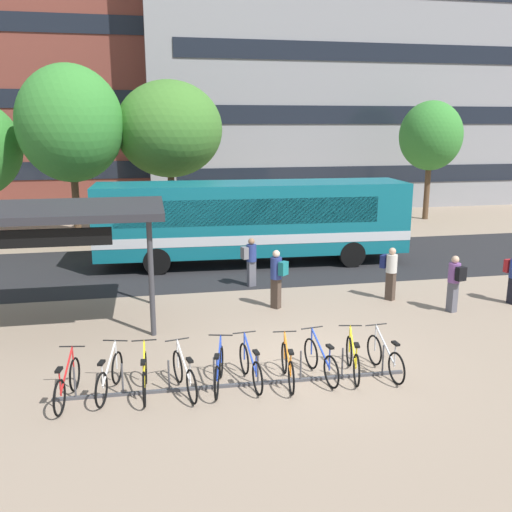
{
  "coord_description": "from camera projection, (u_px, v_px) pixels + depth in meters",
  "views": [
    {
      "loc": [
        -3.57,
        -11.52,
        5.43
      ],
      "look_at": [
        -0.48,
        4.01,
        1.66
      ],
      "focal_mm": 39.19,
      "sensor_mm": 36.0,
      "label": 1
    }
  ],
  "objects": [
    {
      "name": "parked_bicycle_orange_6",
      "position": [
        288.0,
        366.0,
        11.91
      ],
      "size": [
        0.52,
        1.72,
        0.99
      ],
      "rotation": [
        0.0,
        0.0,
        1.47
      ],
      "color": "black",
      "rests_on": "ground"
    },
    {
      "name": "city_bus",
      "position": [
        254.0,
        219.0,
        21.86
      ],
      "size": [
        12.12,
        3.11,
        3.2
      ],
      "rotation": [
        0.0,
        0.0,
        -0.04
      ],
      "color": "#0F6070",
      "rests_on": "ground"
    },
    {
      "name": "building_left_wing",
      "position": [
        33.0,
        43.0,
        37.69
      ],
      "size": [
        21.47,
        11.26,
        21.46
      ],
      "color": "brown",
      "rests_on": "ground"
    },
    {
      "name": "ground",
      "position": [
        310.0,
        364.0,
        12.93
      ],
      "size": [
        200.0,
        200.0,
        0.0
      ],
      "primitive_type": "plane",
      "color": "gray"
    },
    {
      "name": "street_tree_3",
      "position": [
        431.0,
        136.0,
        31.47
      ],
      "size": [
        3.51,
        3.51,
        6.68
      ],
      "color": "brown",
      "rests_on": "ground"
    },
    {
      "name": "building_right_wing",
      "position": [
        331.0,
        40.0,
        39.08
      ],
      "size": [
        25.73,
        11.63,
        22.27
      ],
      "color": "gray",
      "rests_on": "ground"
    },
    {
      "name": "parked_bicycle_blue_4",
      "position": [
        219.0,
        370.0,
        11.7
      ],
      "size": [
        0.58,
        1.69,
        0.99
      ],
      "rotation": [
        0.0,
        0.0,
        1.35
      ],
      "color": "black",
      "rests_on": "ground"
    },
    {
      "name": "commuter_grey_pack_2",
      "position": [
        250.0,
        259.0,
        18.89
      ],
      "size": [
        0.59,
        0.45,
        1.67
      ],
      "rotation": [
        0.0,
        0.0,
        0.3
      ],
      "color": "#565660",
      "rests_on": "ground"
    },
    {
      "name": "parked_bicycle_white_1",
      "position": [
        110.0,
        377.0,
        11.4
      ],
      "size": [
        0.62,
        1.68,
        0.99
      ],
      "rotation": [
        0.0,
        0.0,
        1.31
      ],
      "color": "black",
      "rests_on": "ground"
    },
    {
      "name": "parked_bicycle_red_0",
      "position": [
        67.0,
        384.0,
        11.09
      ],
      "size": [
        0.52,
        1.71,
        0.99
      ],
      "rotation": [
        0.0,
        0.0,
        1.41
      ],
      "color": "black",
      "rests_on": "ground"
    },
    {
      "name": "parked_bicycle_blue_7",
      "position": [
        321.0,
        361.0,
        12.16
      ],
      "size": [
        0.52,
        1.71,
        0.99
      ],
      "rotation": [
        0.0,
        0.0,
        1.71
      ],
      "color": "black",
      "rests_on": "ground"
    },
    {
      "name": "parked_bicycle_silver_9",
      "position": [
        385.0,
        358.0,
        12.34
      ],
      "size": [
        0.52,
        1.72,
        0.99
      ],
      "rotation": [
        0.0,
        0.0,
        1.64
      ],
      "color": "black",
      "rests_on": "ground"
    },
    {
      "name": "street_tree_0",
      "position": [
        70.0,
        124.0,
        24.3
      ],
      "size": [
        4.58,
        4.58,
        7.95
      ],
      "color": "brown",
      "rests_on": "ground"
    },
    {
      "name": "parked_bicycle_yellow_2",
      "position": [
        145.0,
        377.0,
        11.42
      ],
      "size": [
        0.52,
        1.72,
        0.99
      ],
      "rotation": [
        0.0,
        0.0,
        1.54
      ],
      "color": "black",
      "rests_on": "ground"
    },
    {
      "name": "parked_bicycle_yellow_8",
      "position": [
        353.0,
        359.0,
        12.27
      ],
      "size": [
        0.55,
        1.7,
        0.99
      ],
      "rotation": [
        0.0,
        0.0,
        1.37
      ],
      "color": "black",
      "rests_on": "ground"
    },
    {
      "name": "bus_lane_asphalt",
      "position": [
        240.0,
        264.0,
        22.16
      ],
      "size": [
        80.0,
        7.2,
        0.01
      ],
      "primitive_type": "cube",
      "color": "#232326",
      "rests_on": "ground"
    },
    {
      "name": "parked_bicycle_blue_5",
      "position": [
        251.0,
        367.0,
        11.88
      ],
      "size": [
        0.52,
        1.72,
        0.99
      ],
      "rotation": [
        0.0,
        0.0,
        1.67
      ],
      "color": "black",
      "rests_on": "ground"
    },
    {
      "name": "street_tree_1",
      "position": [
        169.0,
        129.0,
        25.99
      ],
      "size": [
        4.93,
        4.93,
        7.4
      ],
      "color": "brown",
      "rests_on": "ground"
    },
    {
      "name": "parked_bicycle_white_3",
      "position": [
        184.0,
        375.0,
        11.49
      ],
      "size": [
        0.56,
        1.69,
        0.99
      ],
      "rotation": [
        0.0,
        0.0,
        1.78
      ],
      "color": "black",
      "rests_on": "ground"
    },
    {
      "name": "bike_rack",
      "position": [
        236.0,
        382.0,
        11.81
      ],
      "size": [
        7.48,
        0.24,
        0.7
      ],
      "rotation": [
        0.0,
        0.0,
        -0.02
      ],
      "color": "#47474C",
      "rests_on": "ground"
    },
    {
      "name": "commuter_navy_pack_0",
      "position": [
        390.0,
        270.0,
        17.44
      ],
      "size": [
        0.55,
        0.6,
        1.69
      ],
      "rotation": [
        0.0,
        0.0,
        5.32
      ],
      "color": "#47382D",
      "rests_on": "ground"
    },
    {
      "name": "commuter_teal_pack_3",
      "position": [
        277.0,
        275.0,
        16.59
      ],
      "size": [
        0.58,
        0.6,
        1.79
      ],
      "rotation": [
        0.0,
        0.0,
        2.29
      ],
      "color": "#47382D",
      "rests_on": "ground"
    },
    {
      "name": "commuter_black_pack_4",
      "position": [
        455.0,
        280.0,
        16.28
      ],
      "size": [
        0.42,
        0.57,
        1.7
      ],
      "rotation": [
        0.0,
        0.0,
        1.79
      ],
      "color": "#565660",
      "rests_on": "ground"
    },
    {
      "name": "transit_shelter",
      "position": [
        52.0,
        215.0,
        14.78
      ],
      "size": [
        5.86,
        3.54,
        3.28
      ],
      "rotation": [
        0.0,
        0.0,
        -0.01
      ],
      "color": "#38383D",
      "rests_on": "ground"
    }
  ]
}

